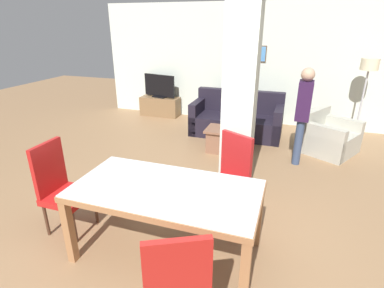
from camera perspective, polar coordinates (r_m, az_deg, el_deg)
ground_plane at (r=3.39m, az=-4.57°, el=-19.64°), size 18.00×18.00×0.00m
back_wall at (r=7.30m, az=10.67°, el=14.65°), size 7.20×0.09×2.70m
divider_pillar at (r=3.91m, az=9.11°, el=8.45°), size 0.40×0.38×2.70m
dining_table at (r=3.01m, az=-4.93°, el=-10.72°), size 1.83×0.95×0.78m
dining_chair_head_left at (r=3.70m, az=-23.78°, el=-7.22°), size 0.46×0.46×1.06m
dining_chair_near_right at (r=2.30m, az=-2.97°, el=-25.48°), size 0.62×0.62×1.06m
dining_chair_far_right at (r=3.63m, az=7.11°, el=-5.90°), size 0.62×0.62×1.06m
sofa at (r=6.52m, az=8.52°, el=4.46°), size 1.88×0.88×0.90m
armchair at (r=6.10m, az=24.33°, el=1.13°), size 1.17×1.18×0.76m
coffee_table at (r=5.63m, az=5.87°, el=0.86°), size 0.62×0.53×0.44m
bottle at (r=5.55m, az=7.82°, el=3.81°), size 0.08×0.08×0.24m
tv_stand at (r=7.86m, az=-6.07°, el=7.15°), size 1.00×0.40×0.48m
tv_screen at (r=7.75m, az=-6.23°, el=10.86°), size 0.88×0.27×0.57m
floor_lamp at (r=6.79m, az=30.52°, el=11.69°), size 0.32×0.32×1.64m
standing_person at (r=5.24m, az=20.37°, el=6.01°), size 0.24×0.39×1.61m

